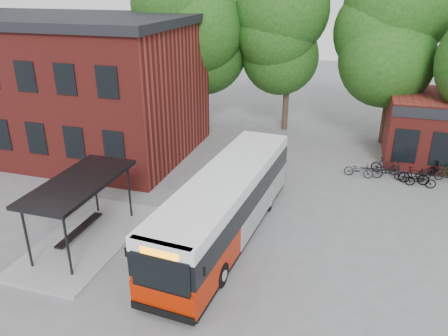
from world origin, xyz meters
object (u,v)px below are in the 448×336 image
(bicycle_2, at_px, (389,171))
(bicycle_6, at_px, (430,173))
(bicycle_4, at_px, (421,180))
(bus_shelter, at_px, (83,211))
(bicycle_3, at_px, (414,176))
(bicycle_0, at_px, (359,170))
(bicycle_5, at_px, (440,168))
(bicycle_1, at_px, (386,166))
(city_bus, at_px, (226,205))

(bicycle_2, distance_m, bicycle_6, 2.30)
(bicycle_4, bearing_deg, bicycle_6, -23.98)
(bus_shelter, bearing_deg, bicycle_3, 36.43)
(bicycle_0, relative_size, bicycle_4, 1.04)
(bicycle_3, xyz_separation_m, bicycle_5, (1.53, 1.65, -0.03))
(bicycle_1, xyz_separation_m, bicycle_2, (0.14, -0.77, -0.02))
(bicycle_2, bearing_deg, city_bus, 137.75)
(bicycle_4, relative_size, bicycle_6, 0.97)
(bus_shelter, relative_size, bicycle_6, 4.31)
(bicycle_4, relative_size, bicycle_5, 1.04)
(city_bus, distance_m, bicycle_1, 11.50)
(bicycle_0, xyz_separation_m, bicycle_5, (4.46, 1.55, 0.03))
(bicycle_1, bearing_deg, bus_shelter, 143.68)
(bus_shelter, distance_m, bicycle_3, 17.43)
(bus_shelter, xyz_separation_m, bicycle_6, (14.93, 11.17, -1.02))
(bicycle_5, distance_m, bicycle_6, 1.01)
(bicycle_5, xyz_separation_m, bicycle_6, (-0.61, -0.81, -0.03))
(bicycle_0, relative_size, bicycle_6, 1.01)
(bicycle_2, relative_size, bicycle_5, 1.19)
(bicycle_0, bearing_deg, bicycle_3, -84.75)
(city_bus, relative_size, bicycle_2, 6.45)
(city_bus, height_order, bicycle_3, city_bus)
(bicycle_3, distance_m, bicycle_4, 0.45)
(bicycle_4, height_order, bicycle_5, bicycle_5)
(bicycle_1, bearing_deg, city_bus, 154.38)
(bus_shelter, distance_m, bicycle_0, 15.25)
(bicycle_3, bearing_deg, bicycle_5, -37.91)
(city_bus, height_order, bicycle_6, city_bus)
(bicycle_1, relative_size, bicycle_6, 1.02)
(bicycle_3, distance_m, bicycle_5, 2.25)
(bicycle_0, height_order, bicycle_5, bicycle_5)
(bicycle_2, xyz_separation_m, bicycle_5, (2.84, 1.39, -0.02))
(city_bus, height_order, bicycle_5, city_bus)
(city_bus, xyz_separation_m, bicycle_3, (8.37, 8.11, -0.99))
(bus_shelter, height_order, bicycle_4, bus_shelter)
(bus_shelter, height_order, city_bus, city_bus)
(bus_shelter, height_order, bicycle_3, bus_shelter)
(bicycle_4, bearing_deg, bicycle_2, 74.54)
(bicycle_4, bearing_deg, bicycle_0, 86.66)
(bicycle_0, xyz_separation_m, bicycle_4, (3.25, -0.41, -0.02))
(bicycle_4, xyz_separation_m, bicycle_5, (1.21, 1.95, 0.04))
(city_bus, relative_size, bicycle_5, 7.67)
(bus_shelter, bearing_deg, bicycle_0, 43.30)
(city_bus, height_order, bicycle_4, city_bus)
(bicycle_2, relative_size, bicycle_3, 1.11)
(bicycle_4, distance_m, bicycle_5, 2.30)
(bicycle_4, bearing_deg, bus_shelter, 128.82)
(bus_shelter, height_order, bicycle_5, bus_shelter)
(bicycle_2, bearing_deg, bus_shelter, 127.76)
(bus_shelter, distance_m, bicycle_1, 16.96)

